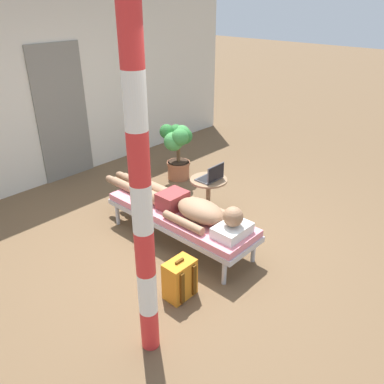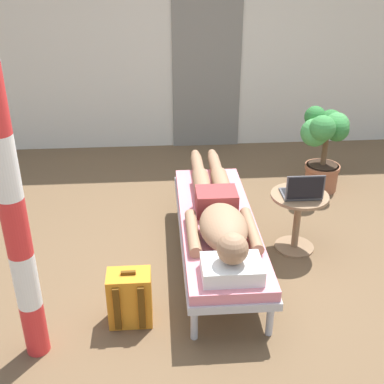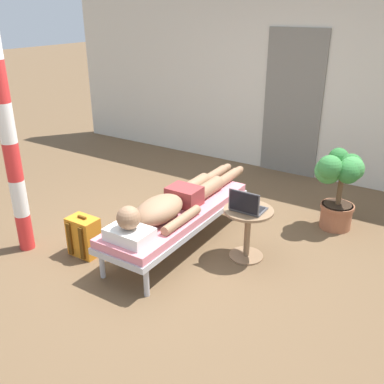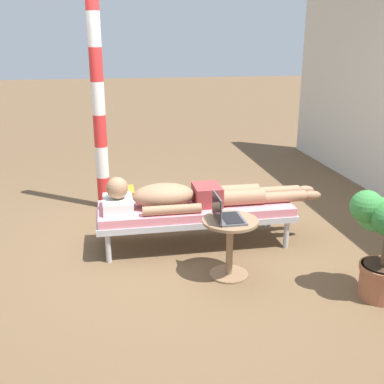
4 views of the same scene
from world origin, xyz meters
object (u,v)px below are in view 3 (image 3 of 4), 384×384
at_px(person_reclining, 174,202).
at_px(side_table, 248,225).
at_px(lounge_chair, 178,215).
at_px(potted_plant, 339,181).
at_px(backpack, 84,237).
at_px(laptop, 247,206).
at_px(porch_post, 6,123).

distance_m(person_reclining, side_table, 0.76).
bearing_deg(lounge_chair, potted_plant, 45.13).
bearing_deg(potted_plant, lounge_chair, -134.87).
bearing_deg(person_reclining, lounge_chair, 90.00).
height_order(side_table, potted_plant, potted_plant).
relative_size(backpack, potted_plant, 0.48).
relative_size(side_table, laptop, 1.69).
bearing_deg(person_reclining, porch_post, -147.45).
bearing_deg(laptop, lounge_chair, -170.65).
distance_m(side_table, potted_plant, 1.24).
xyz_separation_m(lounge_chair, potted_plant, (1.25, 1.26, 0.22)).
height_order(person_reclining, porch_post, porch_post).
height_order(lounge_chair, person_reclining, person_reclining).
relative_size(laptop, porch_post, 0.12).
relative_size(lounge_chair, person_reclining, 0.89).
distance_m(potted_plant, porch_post, 3.42).
bearing_deg(laptop, porch_post, -153.07).
relative_size(backpack, porch_post, 0.16).
bearing_deg(person_reclining, side_table, 18.90).
bearing_deg(lounge_chair, laptop, 9.35).
height_order(lounge_chair, side_table, side_table).
xyz_separation_m(backpack, porch_post, (-0.60, -0.24, 1.12)).
height_order(person_reclining, laptop, laptop).
distance_m(laptop, backpack, 1.63).
bearing_deg(lounge_chair, backpack, -136.36).
bearing_deg(person_reclining, potted_plant, 46.76).
bearing_deg(laptop, person_reclining, -164.92).
relative_size(side_table, potted_plant, 0.59).
xyz_separation_m(lounge_chair, porch_post, (-1.29, -0.89, 0.97)).
relative_size(side_table, backpack, 1.23).
bearing_deg(side_table, laptop, -90.00).
xyz_separation_m(person_reclining, potted_plant, (1.25, 1.33, 0.04)).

